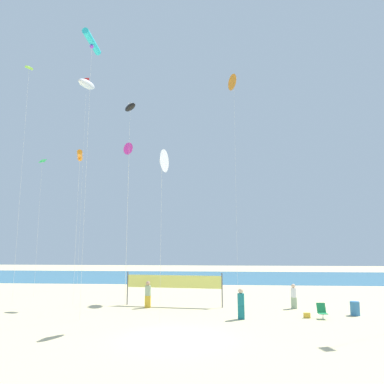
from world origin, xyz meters
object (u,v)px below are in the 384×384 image
(kite_orange_delta, at_px, (234,83))
(kite_white_delta, at_px, (162,161))
(kite_cyan_tube, at_px, (92,43))
(kite_magenta_delta, at_px, (129,149))
(kite_lime_diamond, at_px, (29,72))
(kite_black_inflatable, at_px, (130,108))
(beachgoer_teal_shirt, at_px, (241,303))
(trash_barrel, at_px, (355,308))
(kite_green_diamond, at_px, (42,162))
(beachgoer_white_shirt, at_px, (294,295))
(beachgoer_sage_shirt, at_px, (148,293))
(beach_handbag, at_px, (307,315))
(kite_orange_tube, at_px, (80,156))
(folding_beach_chair, at_px, (322,311))
(volleyball_net, at_px, (174,283))
(kite_white_inflatable, at_px, (87,84))

(kite_orange_delta, relative_size, kite_white_delta, 2.11)
(kite_cyan_tube, bearing_deg, kite_magenta_delta, 82.34)
(kite_lime_diamond, bearing_deg, kite_black_inflatable, -3.51)
(beachgoer_teal_shirt, bearing_deg, kite_cyan_tube, -165.99)
(kite_white_delta, bearing_deg, trash_barrel, 13.90)
(beachgoer_teal_shirt, relative_size, kite_white_delta, 0.18)
(kite_green_diamond, bearing_deg, beachgoer_white_shirt, -11.11)
(beachgoer_sage_shirt, height_order, kite_black_inflatable, kite_black_inflatable)
(trash_barrel, height_order, beach_handbag, trash_barrel)
(kite_lime_diamond, bearing_deg, beachgoer_sage_shirt, -0.95)
(beachgoer_teal_shirt, xyz_separation_m, kite_black_inflatable, (-7.87, 3.14, 13.71))
(kite_orange_tube, bearing_deg, kite_lime_diamond, -167.09)
(beach_handbag, relative_size, kite_black_inflatable, 0.03)
(kite_orange_delta, xyz_separation_m, kite_black_inflatable, (-8.34, -8.64, -5.90))
(kite_magenta_delta, bearing_deg, beachgoer_white_shirt, -9.48)
(beach_handbag, bearing_deg, kite_lime_diamond, 171.62)
(beachgoer_white_shirt, distance_m, beach_handbag, 3.29)
(beachgoer_white_shirt, xyz_separation_m, kite_orange_delta, (-3.44, 7.91, 19.68))
(folding_beach_chair, bearing_deg, kite_orange_delta, 115.92)
(trash_barrel, distance_m, volleyball_net, 12.15)
(beachgoer_white_shirt, bearing_deg, beachgoer_teal_shirt, -94.66)
(kite_lime_diamond, height_order, kite_green_diamond, kite_lime_diamond)
(kite_orange_delta, xyz_separation_m, kite_magenta_delta, (-9.05, -5.82, -8.35))
(trash_barrel, xyz_separation_m, kite_white_delta, (-11.92, -2.95, 9.00))
(kite_black_inflatable, relative_size, kite_green_diamond, 1.25)
(kite_orange_delta, bearing_deg, kite_white_delta, -111.59)
(beachgoer_white_shirt, relative_size, kite_orange_tube, 0.14)
(kite_white_inflatable, distance_m, kite_green_diamond, 11.38)
(kite_orange_tube, bearing_deg, kite_black_inflatable, -18.73)
(folding_beach_chair, xyz_separation_m, kite_orange_tube, (-17.08, 4.05, 10.91))
(beachgoer_white_shirt, distance_m, kite_white_delta, 13.16)
(kite_lime_diamond, xyz_separation_m, kite_green_diamond, (-0.71, 4.33, -6.40))
(kite_white_delta, xyz_separation_m, kite_cyan_tube, (-4.82, 0.33, 8.17))
(kite_orange_tube, bearing_deg, folding_beach_chair, -13.35)
(folding_beach_chair, height_order, kite_cyan_tube, kite_cyan_tube)
(beach_handbag, xyz_separation_m, kite_orange_tube, (-16.20, 3.95, 11.23))
(folding_beach_chair, bearing_deg, kite_orange_tube, 171.17)
(folding_beach_chair, bearing_deg, kite_magenta_delta, 162.65)
(kite_orange_tube, bearing_deg, beach_handbag, -13.69)
(beachgoer_sage_shirt, bearing_deg, volleyball_net, -4.07)
(volleyball_net, bearing_deg, kite_green_diamond, 163.43)
(folding_beach_chair, xyz_separation_m, kite_white_inflatable, (-20.24, 12.74, 21.19))
(beachgoer_white_shirt, height_order, trash_barrel, beachgoer_white_shirt)
(kite_magenta_delta, bearing_deg, kite_orange_tube, -159.63)
(kite_orange_tube, bearing_deg, kite_magenta_delta, 20.37)
(beach_handbag, bearing_deg, kite_black_inflatable, 168.21)
(kite_magenta_delta, bearing_deg, beachgoer_sage_shirt, -47.45)
(kite_black_inflatable, height_order, kite_green_diamond, kite_black_inflatable)
(trash_barrel, distance_m, kite_white_delta, 15.22)
(kite_orange_tube, xyz_separation_m, kite_green_diamond, (-4.85, 3.38, 0.35))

